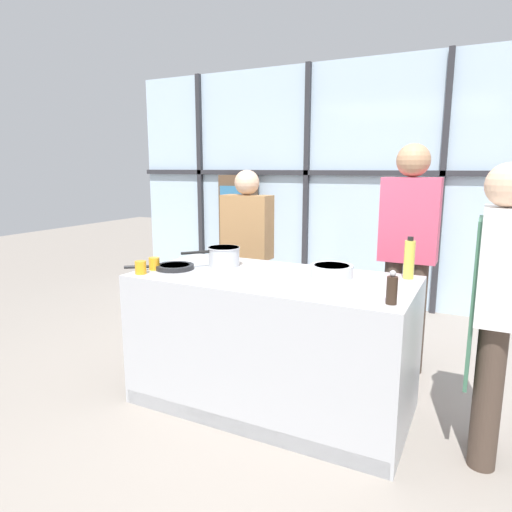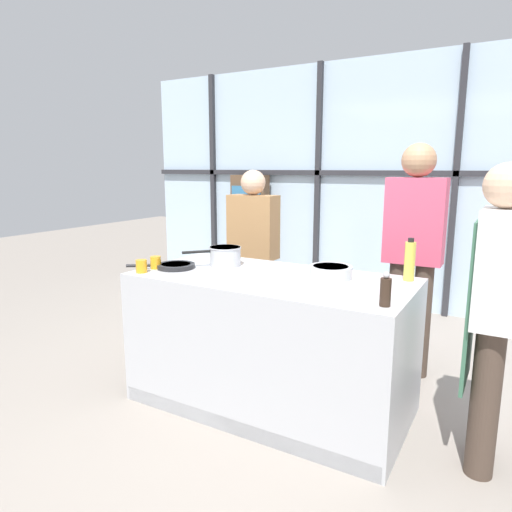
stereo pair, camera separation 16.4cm
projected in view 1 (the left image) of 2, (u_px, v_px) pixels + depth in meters
ground_plane at (271, 403)px, 3.15m from camera, size 18.00×18.00×0.00m
back_window_wall at (370, 185)px, 5.23m from camera, size 6.40×0.10×2.80m
bookshelf at (238, 234)px, 5.92m from camera, size 0.49×0.19×1.51m
demo_island at (271, 341)px, 3.07m from camera, size 1.81×0.89×0.90m
chef at (495, 299)px, 2.41m from camera, size 0.23×0.45×1.63m
spectator_far_left at (247, 247)px, 4.14m from camera, size 0.45×0.22×1.58m
spectator_center_left at (408, 244)px, 3.50m from camera, size 0.43×0.25×1.78m
frying_pan at (174, 267)px, 3.17m from camera, size 0.42×0.34×0.03m
saucepan at (224, 256)px, 3.27m from camera, size 0.33×0.36×0.14m
white_plate at (331, 284)px, 2.74m from camera, size 0.26×0.26×0.01m
mixing_bowl at (332, 270)px, 2.95m from camera, size 0.28×0.28×0.08m
oil_bottle at (409, 259)px, 2.89m from camera, size 0.07×0.07×0.27m
pepper_grinder at (392, 289)px, 2.35m from camera, size 0.06×0.06×0.18m
juice_glass_near at (141, 267)px, 3.03m from camera, size 0.07×0.07×0.09m
juice_glass_far at (154, 264)px, 3.15m from camera, size 0.07×0.07×0.09m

